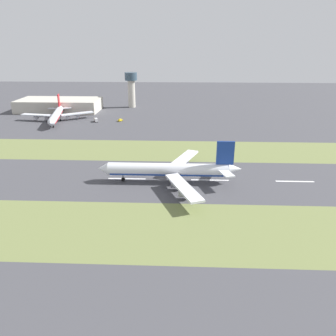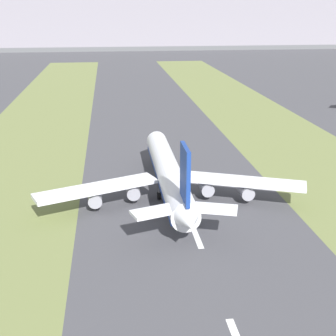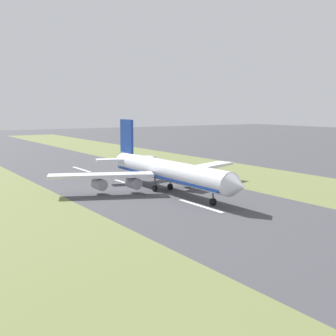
% 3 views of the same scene
% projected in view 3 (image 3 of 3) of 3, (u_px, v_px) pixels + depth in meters
% --- Properties ---
extents(ground_plane, '(800.00, 800.00, 0.00)m').
position_uv_depth(ground_plane, '(164.00, 195.00, 129.97)').
color(ground_plane, '#424247').
extents(grass_median_west, '(40.00, 600.00, 0.01)m').
position_uv_depth(grass_median_west, '(282.00, 181.00, 153.33)').
color(grass_median_west, olive).
rests_on(grass_median_west, ground).
extents(centreline_dash_near, '(1.20, 18.00, 0.01)m').
position_uv_depth(centreline_dash_near, '(81.00, 169.00, 183.06)').
color(centreline_dash_near, silver).
rests_on(centreline_dash_near, ground).
extents(centreline_dash_mid, '(1.20, 18.00, 0.01)m').
position_uv_depth(centreline_dash_mid, '(127.00, 183.00, 149.26)').
color(centreline_dash_mid, silver).
rests_on(centreline_dash_mid, ground).
extents(centreline_dash_far, '(1.20, 18.00, 0.01)m').
position_uv_depth(centreline_dash_far, '(200.00, 206.00, 115.47)').
color(centreline_dash_far, silver).
rests_on(centreline_dash_far, ground).
extents(airplane_main_jet, '(64.14, 67.00, 20.20)m').
position_uv_depth(airplane_main_jet, '(165.00, 171.00, 134.74)').
color(airplane_main_jet, silver).
rests_on(airplane_main_jet, ground).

